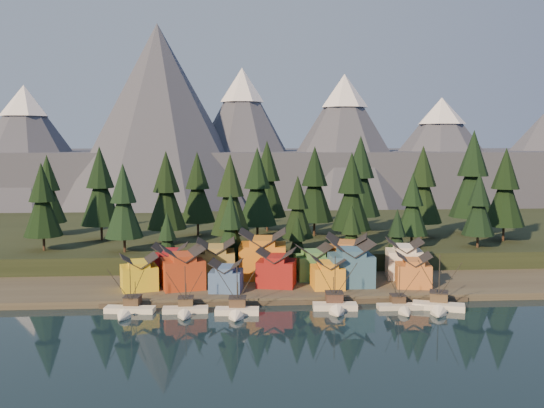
{
  "coord_description": "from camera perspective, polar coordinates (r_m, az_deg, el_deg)",
  "views": [
    {
      "loc": [
        -12.74,
        -112.33,
        35.28
      ],
      "look_at": [
        -2.24,
        30.0,
        20.38
      ],
      "focal_mm": 40.0,
      "sensor_mm": 36.0,
      "label": 1
    }
  ],
  "objects": [
    {
      "name": "house_back_1",
      "position": [
        147.48,
        -5.29,
        -5.2
      ],
      "size": [
        9.03,
        9.14,
        10.09
      ],
      "rotation": [
        0.0,
        0.0,
        0.01
      ],
      "color": "olive",
      "rests_on": "shore_strip"
    },
    {
      "name": "boat_5",
      "position": [
        130.7,
        12.07,
        -9.0
      ],
      "size": [
        9.65,
        10.5,
        10.18
      ],
      "rotation": [
        0.0,
        0.0,
        -0.01
      ],
      "color": "beige",
      "rests_on": "ground"
    },
    {
      "name": "house_back_3",
      "position": [
        149.21,
        3.89,
        -5.38
      ],
      "size": [
        9.1,
        8.29,
        8.5
      ],
      "rotation": [
        0.0,
        0.0,
        0.11
      ],
      "color": "#4B884A",
      "rests_on": "shore_strip"
    },
    {
      "name": "tree_shore_4",
      "position": [
        160.43,
        11.68,
        -3.08
      ],
      "size": [
        7.01,
        7.01,
        16.34
      ],
      "color": "#332319",
      "rests_on": "shore_strip"
    },
    {
      "name": "tree_shore_0",
      "position": [
        155.13,
        -9.82,
        -3.42
      ],
      "size": [
        6.86,
        6.86,
        15.99
      ],
      "color": "#332319",
      "rests_on": "shore_strip"
    },
    {
      "name": "tree_hill_16",
      "position": [
        198.8,
        -20.34,
        1.1
      ],
      "size": [
        10.77,
        10.77,
        25.08
      ],
      "color": "#332319",
      "rests_on": "hillside"
    },
    {
      "name": "dock",
      "position": [
        134.05,
        1.4,
        -9.08
      ],
      "size": [
        80.0,
        4.0,
        1.0
      ],
      "primitive_type": "cube",
      "color": "#473F33",
      "rests_on": "ground"
    },
    {
      "name": "tree_hill_1",
      "position": [
        184.68,
        -15.85,
        1.36
      ],
      "size": [
        11.93,
        11.93,
        27.8
      ],
      "color": "#332319",
      "rests_on": "hillside"
    },
    {
      "name": "house_back_0",
      "position": [
        149.65,
        -9.53,
        -5.34
      ],
      "size": [
        8.35,
        8.03,
        8.87
      ],
      "rotation": [
        0.0,
        0.0,
        -0.03
      ],
      "color": "maroon",
      "rests_on": "shore_strip"
    },
    {
      "name": "tree_hill_14",
      "position": [
        199.99,
        18.37,
        2.4
      ],
      "size": [
        14.05,
        14.05,
        32.74
      ],
      "color": "#332319",
      "rests_on": "hillside"
    },
    {
      "name": "tree_shore_3",
      "position": [
        157.46,
        7.47,
        -2.88
      ],
      "size": [
        7.63,
        7.63,
        17.78
      ],
      "color": "#332319",
      "rests_on": "shore_strip"
    },
    {
      "name": "tree_hill_12",
      "position": [
        188.28,
        13.98,
        1.52
      ],
      "size": [
        12.0,
        12.0,
        27.95
      ],
      "color": "#332319",
      "rests_on": "hillside"
    },
    {
      "name": "boat_2",
      "position": [
        124.56,
        -3.34,
        -9.37
      ],
      "size": [
        9.39,
        10.1,
        11.86
      ],
      "rotation": [
        0.0,
        0.0,
        -0.08
      ],
      "color": "white",
      "rests_on": "ground"
    },
    {
      "name": "boat_6",
      "position": [
        132.11,
        15.42,
        -8.65
      ],
      "size": [
        11.37,
        11.93,
        12.81
      ],
      "rotation": [
        0.0,
        0.0,
        -0.35
      ],
      "color": "silver",
      "rests_on": "ground"
    },
    {
      "name": "tree_hill_9",
      "position": [
        171.55,
        7.48,
        0.91
      ],
      "size": [
        11.25,
        11.25,
        26.21
      ],
      "color": "#332319",
      "rests_on": "hillside"
    },
    {
      "name": "shore_strip",
      "position": [
        156.72,
        0.55,
        -6.77
      ],
      "size": [
        400.0,
        50.0,
        1.5
      ],
      "primitive_type": "cube",
      "color": "#3A342A",
      "rests_on": "ground"
    },
    {
      "name": "tree_shore_2",
      "position": [
        155.5,
        2.4,
        -3.55
      ],
      "size": [
        6.38,
        6.38,
        14.85
      ],
      "color": "#332319",
      "rests_on": "shore_strip"
    },
    {
      "name": "tree_hill_8",
      "position": [
        186.8,
        4.03,
        1.61
      ],
      "size": [
        11.91,
        11.91,
        27.75
      ],
      "color": "#332319",
      "rests_on": "hillside"
    },
    {
      "name": "boat_1",
      "position": [
        126.79,
        -8.19,
        -9.32
      ],
      "size": [
        9.58,
        10.42,
        10.71
      ],
      "rotation": [
        0.0,
        0.0,
        0.01
      ],
      "color": "beige",
      "rests_on": "ground"
    },
    {
      "name": "tree_shore_1",
      "position": [
        153.98,
        -3.9,
        -2.43
      ],
      "size": [
        8.91,
        8.91,
        20.77
      ],
      "color": "#332319",
      "rests_on": "shore_strip"
    },
    {
      "name": "tree_hill_6",
      "position": [
        178.12,
        -1.39,
        1.37
      ],
      "size": [
        11.8,
        11.8,
        27.49
      ],
      "color": "#332319",
      "rests_on": "hillside"
    },
    {
      "name": "house_front_0",
      "position": [
        142.08,
        -12.41,
        -6.21
      ],
      "size": [
        9.57,
        9.26,
        7.92
      ],
      "rotation": [
        0.0,
        0.0,
        0.26
      ],
      "color": "gold",
      "rests_on": "shore_strip"
    },
    {
      "name": "house_front_6",
      "position": [
        145.29,
        13.15,
        -5.99
      ],
      "size": [
        8.9,
        8.56,
        7.76
      ],
      "rotation": [
        0.0,
        0.0,
        -0.17
      ],
      "color": "#C56E32",
      "rests_on": "shore_strip"
    },
    {
      "name": "tree_hill_0",
      "position": [
        172.34,
        -20.8,
        0.12
      ],
      "size": [
        10.14,
        10.14,
        23.62
      ],
      "color": "#332319",
      "rests_on": "hillside"
    },
    {
      "name": "tree_hill_2",
      "position": [
        163.46,
        -13.79,
        0.02
      ],
      "size": [
        10.09,
        10.09,
        23.5
      ],
      "color": "#332319",
      "rests_on": "hillside"
    },
    {
      "name": "tree_hill_13",
      "position": [
        175.36,
        18.89,
        -0.23
      ],
      "size": [
        8.93,
        8.93,
        20.79
      ],
      "color": "#332319",
      "rests_on": "hillside"
    },
    {
      "name": "tree_hill_4",
      "position": [
        188.16,
        -7.03,
        1.33
      ],
      "size": [
        11.19,
        11.19,
        26.06
      ],
      "color": "#332319",
      "rests_on": "hillside"
    },
    {
      "name": "house_front_2",
      "position": [
        137.9,
        -4.35,
        -6.69
      ],
      "size": [
        8.05,
        8.1,
        6.9
      ],
      "rotation": [
        0.0,
        0.0,
        -0.15
      ],
      "color": "#3D5D92",
      "rests_on": "shore_strip"
    },
    {
      "name": "tree_hill_11",
      "position": [
        171.03,
        13.07,
        -0.24
      ],
      "size": [
        8.86,
        8.86,
        20.64
      ],
      "color": "#332319",
      "rests_on": "hillside"
    },
    {
      "name": "boat_0",
      "position": [
        128.86,
        -13.39,
        -9.15
      ],
      "size": [
        10.79,
        11.51,
        11.22
      ],
      "rotation": [
        0.0,
        0.0,
        -0.14
      ],
      "color": "white",
      "rests_on": "ground"
    },
    {
      "name": "ground",
      "position": [
        118.43,
        2.19,
        -11.38
      ],
      "size": [
        500.0,
        500.0,
        0.0
      ],
      "primitive_type": "plane",
      "color": "black",
      "rests_on": "ground"
    },
    {
      "name": "tree_hill_17",
      "position": [
        189.04,
        21.09,
        1.22
      ],
      "size": [
        11.77,
        11.77,
        27.41
      ],
      "color": "#332319",
      "rests_on": "hillside"
    },
    {
      "name": "tree_hill_10",
      "position": [
        197.41,
        8.3,
        2.33
      ],
      "size": [
        13.33,
        13.33,
        31.05
      ],
      "color": "#332319",
      "rests_on": "hillside"
    },
    {
      "name": "boat_4",
      "position": [
        128.27,
        6.0,
        -8.87
      ],
      "size": [
        9.67,
        10.4,
        12.47
      ],
      "rotation": [
        0.0,
        0.0,
        -0.07
      ],
      "color": "silver",
      "rests_on": "ground"
    },
    {
      "name": "tree_hill_15",
      "position": [
        195.2,
        -0.47,
        2.09
      ],
      "size": [
        12.65,
        12.65,
        29.46
      ],
      "color": "#332319",
      "rests_on": "hillside"
    },
    {
      "name": "house_front_3",
      "position": [
        142.05,
        0.42,
        -5.9
      ],
      "size": [
        10.22,
        9.92,
        8.72
      ],
      "rotation": [
        0.0,
        0.0,
        -0.23
      ],
      "color": "maroon",
      "rests_on": "shore_strip"
    },
    {
      "name": "tree_hill_5",
      "position": [
        163.04,
        -3.94,
        0.63
      ],
      "size": [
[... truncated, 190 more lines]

